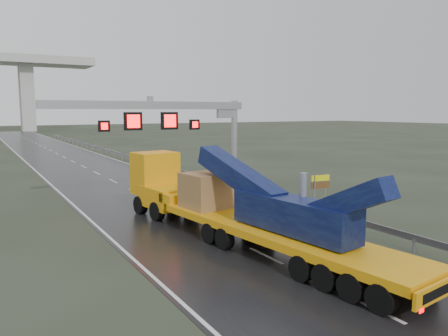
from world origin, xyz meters
TOP-DOWN VIEW (x-y plane):
  - ground at (0.00, 0.00)m, footprint 400.00×400.00m
  - road at (0.00, 40.00)m, footprint 11.00×200.00m
  - guardrail at (6.10, 30.00)m, footprint 0.20×140.00m
  - sign_gantry at (2.10, 17.99)m, footprint 14.90×1.20m
  - heavy_haul_truck at (-0.09, 7.93)m, footprint 5.18×19.74m
  - exit_sign_pair at (8.64, 10.00)m, footprint 1.32×0.30m
  - striped_barrier at (6.00, 18.14)m, footprint 0.66×0.40m

SIDE VIEW (x-z plane):
  - ground at x=0.00m, z-range 0.00..0.00m
  - road at x=0.00m, z-range 0.00..0.02m
  - striped_barrier at x=6.00m, z-range 0.00..1.05m
  - guardrail at x=6.10m, z-range 0.00..1.40m
  - exit_sign_pair at x=8.64m, z-range 0.46..2.74m
  - heavy_haul_truck at x=-0.09m, z-range -0.52..4.08m
  - sign_gantry at x=2.10m, z-range 1.90..9.33m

